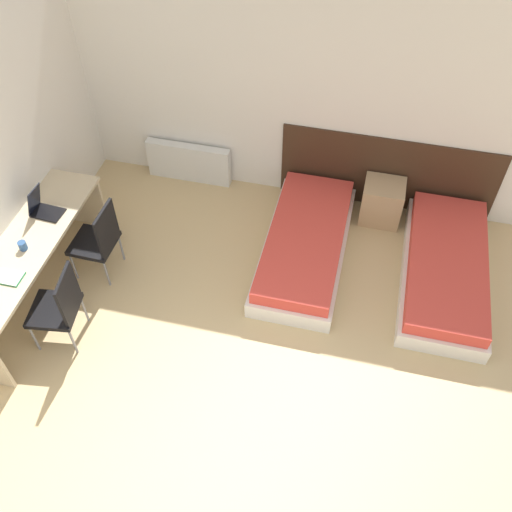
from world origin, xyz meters
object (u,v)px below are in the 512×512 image
bed_near_door (445,269)px  laptop (43,208)px  bed_near_window (305,244)px  nightstand (382,202)px  chair_near_notebook (59,305)px  chair_near_laptop (98,239)px

bed_near_door → laptop: bearing=-170.0°
bed_near_window → nightstand: bearing=46.4°
bed_near_door → chair_near_notebook: (-3.61, -1.63, 0.33)m
nightstand → chair_near_laptop: size_ratio=0.55×
chair_near_laptop → bed_near_window: bearing=20.6°
bed_near_door → chair_near_notebook: size_ratio=2.16×
bed_near_window → chair_near_notebook: chair_near_notebook is taller
bed_near_window → chair_near_notebook: (-2.08, -1.63, 0.33)m
bed_near_door → nightstand: size_ratio=3.93×
nightstand → chair_near_laptop: 3.24m
nightstand → laptop: (-3.38, -1.53, 0.56)m
chair_near_laptop → laptop: 0.62m
bed_near_window → bed_near_door: size_ratio=1.00×
nightstand → chair_near_notebook: size_ratio=0.55×
nightstand → laptop: laptop is taller
bed_near_door → chair_near_laptop: (-3.61, -0.74, 0.33)m
bed_near_window → chair_near_laptop: chair_near_laptop is taller
chair_near_notebook → bed_near_window: bearing=29.7°
chair_near_laptop → chair_near_notebook: size_ratio=1.00×
bed_near_window → nightstand: (0.76, 0.80, 0.09)m
bed_near_window → chair_near_laptop: bearing=-160.5°
bed_near_window → laptop: laptop is taller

